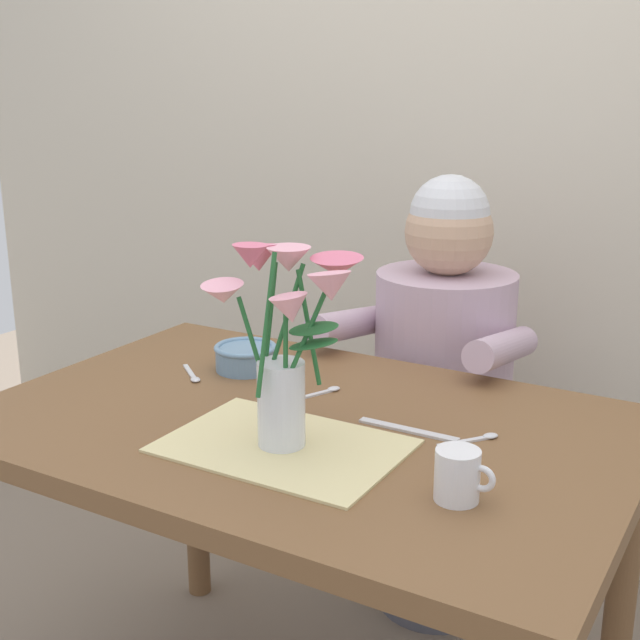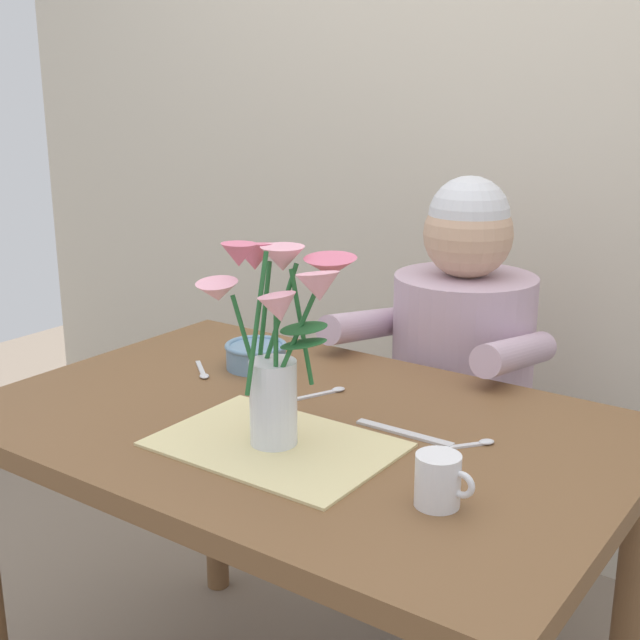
% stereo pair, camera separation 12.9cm
% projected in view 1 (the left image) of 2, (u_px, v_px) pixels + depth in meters
% --- Properties ---
extents(wood_panel_backdrop, '(4.00, 0.10, 2.50)m').
position_uv_depth(wood_panel_backdrop, '(502.00, 117.00, 2.29)').
color(wood_panel_backdrop, beige).
rests_on(wood_panel_backdrop, ground_plane).
extents(dining_table, '(1.20, 0.80, 0.74)m').
position_uv_depth(dining_table, '(302.00, 467.00, 1.58)').
color(dining_table, brown).
rests_on(dining_table, ground_plane).
extents(seated_person, '(0.45, 0.47, 1.14)m').
position_uv_depth(seated_person, '(441.00, 405.00, 2.10)').
color(seated_person, '#4C4C56').
rests_on(seated_person, ground_plane).
extents(striped_placemat, '(0.40, 0.28, 0.00)m').
position_uv_depth(striped_placemat, '(284.00, 446.00, 1.43)').
color(striped_placemat, beige).
rests_on(striped_placemat, dining_table).
extents(flower_vase, '(0.28, 0.25, 0.36)m').
position_uv_depth(flower_vase, '(285.00, 329.00, 1.38)').
color(flower_vase, silver).
rests_on(flower_vase, dining_table).
extents(ceramic_bowl, '(0.14, 0.14, 0.06)m').
position_uv_depth(ceramic_bowl, '(246.00, 356.00, 1.81)').
color(ceramic_bowl, '#6689A8').
rests_on(ceramic_bowl, dining_table).
extents(dinner_knife, '(0.19, 0.02, 0.00)m').
position_uv_depth(dinner_knife, '(408.00, 430.00, 1.50)').
color(dinner_knife, silver).
rests_on(dinner_knife, dining_table).
extents(tea_cup, '(0.09, 0.07, 0.08)m').
position_uv_depth(tea_cup, '(458.00, 475.00, 1.24)').
color(tea_cup, silver).
rests_on(tea_cup, dining_table).
extents(spoon_0, '(0.10, 0.09, 0.01)m').
position_uv_depth(spoon_0, '(193.00, 376.00, 1.77)').
color(spoon_0, silver).
rests_on(spoon_0, dining_table).
extents(spoon_1, '(0.06, 0.11, 0.01)m').
position_uv_depth(spoon_1, '(323.00, 392.00, 1.68)').
color(spoon_1, silver).
rests_on(spoon_1, dining_table).
extents(spoon_2, '(0.08, 0.10, 0.01)m').
position_uv_depth(spoon_2, '(478.00, 438.00, 1.46)').
color(spoon_2, silver).
rests_on(spoon_2, dining_table).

